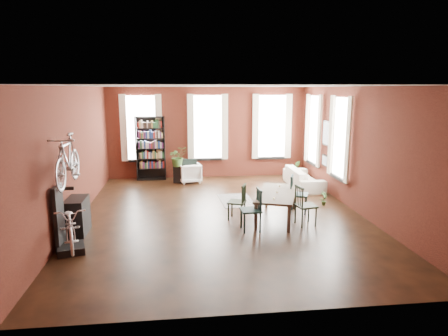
{
  "coord_description": "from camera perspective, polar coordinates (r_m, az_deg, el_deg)",
  "views": [
    {
      "loc": [
        -1.04,
        -9.57,
        3.16
      ],
      "look_at": [
        0.13,
        0.6,
        1.1
      ],
      "focal_mm": 32.0,
      "sensor_mm": 36.0,
      "label": 1
    }
  ],
  "objects": [
    {
      "name": "bicycle_hung",
      "position": [
        8.12,
        -21.61,
        3.33
      ],
      "size": [
        0.47,
        1.0,
        1.66
      ],
      "primitive_type": "imported",
      "color": "#A5A8AD",
      "rests_on": "bike_wall_rack"
    },
    {
      "name": "striped_rug",
      "position": [
        11.42,
        1.78,
        -4.64
      ],
      "size": [
        0.97,
        1.48,
        0.01
      ],
      "primitive_type": "cube",
      "rotation": [
        0.0,
        0.0,
        0.05
      ],
      "color": "black",
      "rests_on": "ground"
    },
    {
      "name": "dining_chair_d",
      "position": [
        10.41,
        10.65,
        -3.72
      ],
      "size": [
        0.58,
        0.58,
        0.96
      ],
      "primitive_type": "cube",
      "rotation": [
        0.0,
        0.0,
        1.19
      ],
      "color": "#183536",
      "rests_on": "ground"
    },
    {
      "name": "bike_wall_rack",
      "position": [
        8.5,
        -22.51,
        -6.67
      ],
      "size": [
        0.16,
        0.6,
        1.3
      ],
      "primitive_type": "cube",
      "color": "black",
      "rests_on": "ground"
    },
    {
      "name": "plant_small",
      "position": [
        11.28,
        14.03,
        -4.83
      ],
      "size": [
        0.39,
        0.45,
        0.14
      ],
      "primitive_type": "imported",
      "rotation": [
        0.0,
        0.0,
        0.55
      ],
      "color": "#305321",
      "rests_on": "ground"
    },
    {
      "name": "white_armchair",
      "position": [
        13.56,
        -4.92,
        -0.58
      ],
      "size": [
        0.8,
        0.77,
        0.71
      ],
      "primitive_type": "imported",
      "rotation": [
        0.0,
        0.0,
        3.33
      ],
      "color": "white",
      "rests_on": "ground"
    },
    {
      "name": "dining_chair_a",
      "position": [
        8.99,
        3.83,
        -6.0
      ],
      "size": [
        0.46,
        0.46,
        0.95
      ],
      "primitive_type": "cube",
      "rotation": [
        0.0,
        0.0,
        -1.52
      ],
      "color": "#16322F",
      "rests_on": "ground"
    },
    {
      "name": "bicycle_floor",
      "position": [
        8.2,
        -21.25,
        -5.16
      ],
      "size": [
        0.76,
        0.95,
        1.57
      ],
      "primitive_type": "imported",
      "rotation": [
        0.0,
        0.0,
        0.28
      ],
      "color": "beige",
      "rests_on": "bike_trainer"
    },
    {
      "name": "room",
      "position": [
        10.32,
        0.64,
        5.7
      ],
      "size": [
        9.0,
        9.04,
        3.22
      ],
      "color": "black",
      "rests_on": "ground"
    },
    {
      "name": "dining_table",
      "position": [
        9.88,
        7.52,
        -5.35
      ],
      "size": [
        1.49,
        2.11,
        0.66
      ],
      "primitive_type": "cube",
      "rotation": [
        0.0,
        0.0,
        -0.35
      ],
      "color": "#4B3D2D",
      "rests_on": "ground"
    },
    {
      "name": "console_table",
      "position": [
        9.37,
        -20.21,
        -6.45
      ],
      "size": [
        0.4,
        0.8,
        0.8
      ],
      "primitive_type": "cube",
      "color": "black",
      "rests_on": "ground"
    },
    {
      "name": "cream_sofa",
      "position": [
        13.1,
        11.31,
        -0.96
      ],
      "size": [
        0.61,
        2.08,
        0.81
      ],
      "primitive_type": "imported",
      "rotation": [
        0.0,
        0.0,
        1.57
      ],
      "color": "beige",
      "rests_on": "ground"
    },
    {
      "name": "bookshelf",
      "position": [
        14.06,
        -10.43,
        2.78
      ],
      "size": [
        1.0,
        0.32,
        2.2
      ],
      "primitive_type": "cube",
      "color": "black",
      "rests_on": "ground"
    },
    {
      "name": "plant_by_sofa",
      "position": [
        14.35,
        10.11,
        -0.92
      ],
      "size": [
        0.4,
        0.67,
        0.29
      ],
      "primitive_type": "imported",
      "rotation": [
        0.0,
        0.0,
        0.06
      ],
      "color": "#2D5321",
      "rests_on": "ground"
    },
    {
      "name": "dining_chair_c",
      "position": [
        9.51,
        11.62,
        -5.27
      ],
      "size": [
        0.5,
        0.5,
        0.94
      ],
      "primitive_type": "cube",
      "rotation": [
        0.0,
        0.0,
        1.75
      ],
      "color": "black",
      "rests_on": "ground"
    },
    {
      "name": "dining_chair_b",
      "position": [
        9.73,
        1.83,
        -4.85
      ],
      "size": [
        0.53,
        0.53,
        0.88
      ],
      "primitive_type": "cube",
      "rotation": [
        0.0,
        0.0,
        -1.97
      ],
      "color": "black",
      "rests_on": "ground"
    },
    {
      "name": "plant_stand",
      "position": [
        13.59,
        -6.54,
        -0.91
      ],
      "size": [
        0.34,
        0.34,
        0.56
      ],
      "primitive_type": "cube",
      "rotation": [
        0.0,
        0.0,
        -0.25
      ],
      "color": "black",
      "rests_on": "ground"
    },
    {
      "name": "bike_trainer",
      "position": [
        8.48,
        -21.03,
        -10.74
      ],
      "size": [
        0.62,
        0.62,
        0.15
      ],
      "primitive_type": "cube",
      "rotation": [
        0.0,
        0.0,
        0.28
      ],
      "color": "black",
      "rests_on": "ground"
    },
    {
      "name": "plant_on_stand",
      "position": [
        13.45,
        -6.62,
        1.33
      ],
      "size": [
        0.79,
        0.83,
        0.53
      ],
      "primitive_type": "imported",
      "rotation": [
        0.0,
        0.0,
        0.33
      ],
      "color": "#365823",
      "rests_on": "plant_stand"
    }
  ]
}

